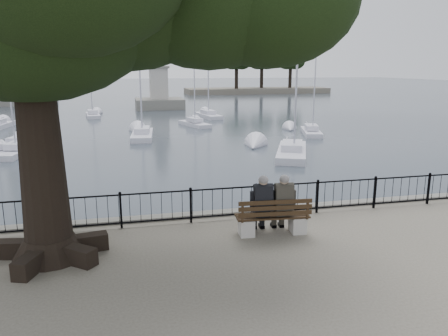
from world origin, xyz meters
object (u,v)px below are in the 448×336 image
object	(u,v)px
lion_monument	(159,91)
lighthouse	(10,16)
person_left	(261,206)
person_right	(282,205)
bench	(273,221)

from	to	relation	value
lion_monument	lighthouse	bearing A→B (deg)	148.88
person_left	person_right	size ratio (longest dim) A/B	1.00
bench	person_left	world-z (taller)	person_left
bench	person_left	bearing A→B (deg)	154.19
bench	lion_monument	bearing A→B (deg)	88.88
bench	person_left	distance (m)	0.51
person_left	lighthouse	world-z (taller)	lighthouse
lighthouse	lion_monument	distance (m)	25.56
person_left	lighthouse	distance (m)	64.53
person_left	lighthouse	bearing A→B (deg)	107.15
bench	lion_monument	size ratio (longest dim) A/B	0.22
person_left	person_right	world-z (taller)	same
person_right	lighthouse	xyz separation A→B (m)	(-19.33, 60.81, 10.91)
person_left	lion_monument	xyz separation A→B (m)	(1.24, 48.70, 0.54)
lighthouse	lion_monument	bearing A→B (deg)	-31.12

